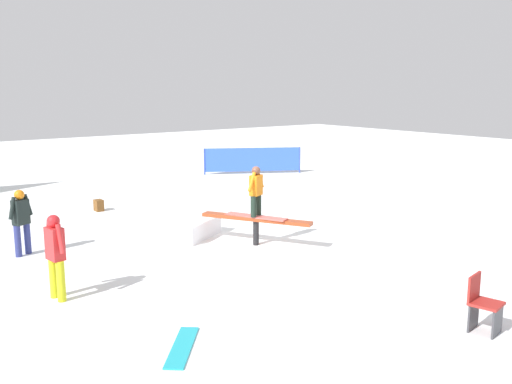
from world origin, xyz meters
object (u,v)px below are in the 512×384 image
(bystander_red, at_px, (55,252))
(main_rider_on_rail, at_px, (256,193))
(folding_chair, at_px, (483,306))
(loose_snowboard_cyan, at_px, (182,347))
(rail_feature, at_px, (256,221))
(bystander_black, at_px, (21,219))
(backpack_on_snow, at_px, (99,205))

(bystander_red, bearing_deg, main_rider_on_rail, -90.85)
(main_rider_on_rail, distance_m, bystander_red, 4.93)
(main_rider_on_rail, height_order, folding_chair, main_rider_on_rail)
(loose_snowboard_cyan, distance_m, folding_chair, 4.57)
(rail_feature, bearing_deg, folding_chair, -30.89)
(bystander_red, xyz_separation_m, folding_chair, (5.23, 4.75, -0.44))
(main_rider_on_rail, xyz_separation_m, bystander_red, (0.68, -4.87, -0.38))
(rail_feature, xyz_separation_m, main_rider_on_rail, (0.00, 0.00, 0.66))
(rail_feature, relative_size, loose_snowboard_cyan, 1.89)
(bystander_black, bearing_deg, loose_snowboard_cyan, 68.84)
(rail_feature, distance_m, bystander_red, 4.93)
(loose_snowboard_cyan, height_order, backpack_on_snow, backpack_on_snow)
(rail_feature, xyz_separation_m, folding_chair, (5.91, -0.12, -0.16))
(rail_feature, height_order, folding_chair, folding_chair)
(bystander_black, height_order, folding_chair, bystander_black)
(loose_snowboard_cyan, bearing_deg, main_rider_on_rail, 172.02)
(rail_feature, xyz_separation_m, backpack_on_snow, (-5.76, -1.56, -0.41))
(bystander_black, bearing_deg, bystander_red, 59.06)
(rail_feature, height_order, bystander_black, bystander_black)
(bystander_red, bearing_deg, folding_chair, -146.58)
(folding_chair, distance_m, backpack_on_snow, 11.76)
(bystander_red, distance_m, folding_chair, 7.07)
(rail_feature, xyz_separation_m, bystander_black, (-2.44, -4.62, 0.25))
(rail_feature, distance_m, bystander_black, 5.23)
(main_rider_on_rail, relative_size, bystander_black, 1.03)
(rail_feature, xyz_separation_m, loose_snowboard_cyan, (3.65, -4.07, -0.56))
(folding_chair, bearing_deg, bystander_red, 120.11)
(bystander_red, bearing_deg, rail_feature, -90.85)
(loose_snowboard_cyan, bearing_deg, bystander_black, -134.68)
(rail_feature, relative_size, bystander_black, 1.70)
(rail_feature, xyz_separation_m, bystander_red, (0.68, -4.87, 0.28))
(rail_feature, distance_m, main_rider_on_rail, 0.66)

